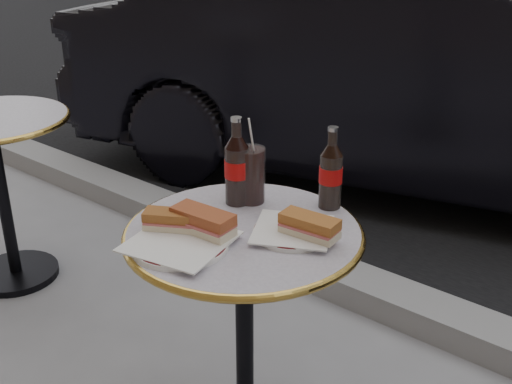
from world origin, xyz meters
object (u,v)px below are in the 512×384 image
Objects in this scene: cola_glass at (251,175)px; parked_car at (419,70)px; cola_bottle_right at (331,168)px; plate_right at (293,232)px; cola_bottle_left at (237,161)px; plate_left at (180,244)px; bistro_table at (245,345)px.

cola_glass is 2.12m from parked_car.
cola_glass is (-0.19, -0.11, -0.04)m from cola_bottle_right.
cola_bottle_right reaches higher than plate_right.
cola_bottle_right is (0.21, 0.14, -0.01)m from cola_bottle_left.
cola_bottle_right is (-0.02, 0.19, 0.11)m from plate_right.
parked_car is at bearing 109.12° from cola_bottle_right.
cola_bottle_right is at bearing 29.72° from cola_glass.
cola_bottle_left is at bearing 177.01° from parked_car.
cola_bottle_right is at bearing 33.29° from cola_bottle_left.
plate_left is 0.46m from cola_bottle_right.
plate_right is at bearing 27.25° from bistro_table.
plate_right is at bearing -84.90° from cola_bottle_right.
parked_car is (-0.49, 2.06, -0.16)m from cola_glass.
cola_bottle_left reaches higher than plate_right.
parked_car reaches higher than cola_glass.
parked_car is (-0.52, 2.37, -0.08)m from plate_left.
bistro_table is at bearing -56.92° from cola_glass.
parked_car reaches higher than plate_right.
plate_left is 0.29m from plate_right.
cola_bottle_right reaches higher than bistro_table.
cola_glass reaches higher than plate_right.
cola_bottle_right reaches higher than plate_left.
parked_car is at bearing 107.92° from plate_right.
plate_right is 0.24m from cola_glass.
plate_right is at bearing -13.21° from cola_bottle_left.
plate_right is (0.17, 0.23, -0.00)m from plate_left.
cola_glass is (-0.03, 0.31, 0.07)m from plate_left.
plate_right is 0.05× the size of parked_car.
plate_left is at bearing -78.38° from cola_bottle_left.
cola_bottle_left is 2.15m from parked_car.
cola_bottle_right is at bearing 69.29° from bistro_table.
cola_bottle_right is at bearing 69.68° from plate_left.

